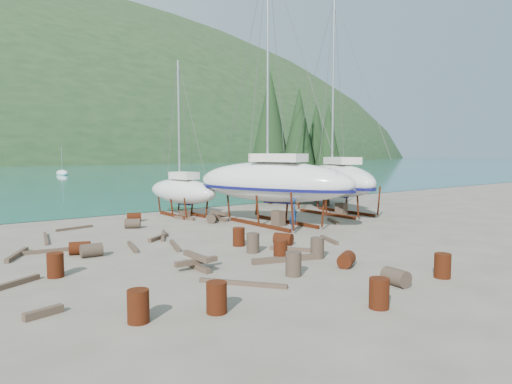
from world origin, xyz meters
TOP-DOWN VIEW (x-y plane):
  - ground at (0.00, 0.00)m, footprint 600.00×600.00m
  - far_house_right at (30.00, 190.00)m, footprint 6.60×5.60m
  - cypress_near_right at (12.50, 12.00)m, footprint 3.60×3.60m
  - cypress_mid_right at (14.00, 10.00)m, footprint 3.06×3.06m
  - cypress_back_left at (11.00, 14.00)m, footprint 4.14×4.14m
  - cypress_far_right at (15.50, 13.00)m, footprint 3.24×3.24m
  - moored_boat_mid at (10.00, 80.00)m, footprint 2.00×5.00m
  - large_sailboat_near at (4.00, 4.94)m, footprint 6.88×11.07m
  - large_sailboat_far at (10.78, 5.95)m, footprint 6.09×10.18m
  - small_sailboat_shore at (1.34, 11.88)m, footprint 3.25×7.07m
  - worker at (3.61, 2.59)m, footprint 0.69×0.81m
  - drum_0 at (-9.19, -5.76)m, footprint 0.58×0.58m
  - drum_1 at (-0.93, -7.75)m, footprint 0.66×0.93m
  - drum_2 at (-8.08, 3.47)m, footprint 1.03×0.85m
  - drum_3 at (-3.21, -8.85)m, footprint 0.58×0.58m
  - drum_4 at (-2.44, 11.37)m, footprint 1.02×0.83m
  - drum_5 at (-1.75, -0.76)m, footprint 0.58×0.58m
  - drum_6 at (0.45, -0.26)m, footprint 0.92×1.05m
  - drum_7 at (1.21, -8.16)m, footprint 0.58×0.58m
  - drum_8 at (-9.84, 0.23)m, footprint 0.58×0.58m
  - drum_9 at (-3.55, 8.81)m, footprint 1.05×0.93m
  - drum_10 at (-1.76, -2.69)m, footprint 0.58×0.58m
  - drum_11 at (1.33, 7.89)m, footprint 0.97×1.05m
  - drum_12 at (-0.34, -5.02)m, footprint 1.05×0.94m
  - drum_13 at (-7.15, -6.38)m, footprint 0.58×0.58m
  - drum_14 at (-1.42, 0.83)m, footprint 0.58×0.58m
  - drum_15 at (-7.81, 2.71)m, footprint 0.92×0.64m
  - drum_16 at (-2.87, -4.76)m, footprint 0.58×0.58m
  - drum_17 at (-0.20, -3.26)m, footprint 0.58×0.58m
  - timber_0 at (-6.42, 10.50)m, footprint 2.21×0.61m
  - timber_1 at (7.58, 3.21)m, footprint 1.13×1.82m
  - timber_2 at (-10.39, 4.64)m, footprint 1.30×2.28m
  - timber_3 at (-5.06, -4.64)m, footprint 2.01×2.54m
  - timber_4 at (-5.76, 3.30)m, footprint 0.68×2.20m
  - timber_5 at (-0.05, -1.65)m, footprint 1.54×1.93m
  - timber_6 at (0.61, 10.21)m, footprint 0.68×1.80m
  - timber_7 at (2.84, -1.02)m, footprint 0.87×1.81m
  - timber_8 at (-3.82, 4.65)m, footprint 1.59×1.24m
  - timber_9 at (-2.97, 10.43)m, footprint 1.27×2.36m
  - timber_10 at (-3.31, 5.20)m, footprint 1.39×2.57m
  - timber_12 at (-4.04, 2.37)m, footprint 0.88×2.24m
  - timber_13 at (-11.09, -3.78)m, footprint 1.09×0.47m
  - timber_14 at (-11.65, -0.35)m, footprint 2.60×1.59m
  - timber_15 at (-8.50, 8.06)m, footprint 0.75×3.27m
  - timber_16 at (-1.63, -2.98)m, footprint 3.01×1.09m
  - timber_17 at (-8.91, 4.68)m, footprint 2.61×0.55m
  - timber_pile_fore at (-5.23, -1.82)m, footprint 1.80×1.80m
  - timber_pile_aft at (2.20, 8.43)m, footprint 1.80×1.80m

SIDE VIEW (x-z plane):
  - ground at x=0.00m, z-range 0.00..0.00m
  - timber_0 at x=-6.42m, z-range 0.00..0.14m
  - timber_15 at x=-8.50m, z-range 0.00..0.15m
  - timber_3 at x=-5.06m, z-range 0.00..0.15m
  - timber_9 at x=-2.97m, z-range 0.00..0.15m
  - timber_5 at x=-0.05m, z-range 0.00..0.16m
  - timber_17 at x=-8.91m, z-range 0.00..0.16m
  - timber_10 at x=-3.31m, z-range 0.00..0.16m
  - timber_12 at x=-4.04m, z-range 0.00..0.17m
  - timber_4 at x=-5.76m, z-range 0.00..0.17m
  - timber_7 at x=2.84m, z-range 0.00..0.17m
  - timber_14 at x=-11.65m, z-range 0.00..0.18m
  - timber_2 at x=-10.39m, z-range 0.00..0.19m
  - timber_8 at x=-3.82m, z-range 0.00..0.19m
  - timber_6 at x=0.61m, z-range 0.00..0.19m
  - timber_1 at x=7.58m, z-range 0.00..0.19m
  - timber_13 at x=-11.09m, z-range 0.00..0.22m
  - timber_16 at x=-1.63m, z-range 0.00..0.23m
  - drum_1 at x=-0.93m, z-range 0.00..0.58m
  - drum_2 at x=-8.08m, z-range 0.00..0.58m
  - drum_4 at x=-2.44m, z-range 0.00..0.58m
  - drum_6 at x=0.45m, z-range 0.00..0.58m
  - drum_9 at x=-3.55m, z-range 0.00..0.58m
  - drum_11 at x=1.33m, z-range 0.00..0.58m
  - drum_12 at x=-0.34m, z-range 0.00..0.58m
  - drum_15 at x=-7.81m, z-range 0.00..0.58m
  - timber_pile_fore at x=-5.23m, z-range 0.00..0.60m
  - timber_pile_aft at x=2.20m, z-range 0.00..0.60m
  - moored_boat_mid at x=10.00m, z-range -2.64..3.41m
  - drum_0 at x=-9.19m, z-range 0.00..0.88m
  - drum_3 at x=-3.21m, z-range 0.00..0.88m
  - drum_5 at x=-1.75m, z-range 0.00..0.88m
  - drum_7 at x=1.21m, z-range 0.00..0.88m
  - drum_8 at x=-9.84m, z-range 0.00..0.88m
  - drum_10 at x=-1.76m, z-range 0.00..0.88m
  - drum_13 at x=-7.15m, z-range 0.00..0.88m
  - drum_14 at x=-1.42m, z-range 0.00..0.88m
  - drum_16 at x=-2.87m, z-range 0.00..0.88m
  - drum_17 at x=-0.20m, z-range 0.00..0.88m
  - worker at x=3.61m, z-range 0.00..1.89m
  - small_sailboat_shore at x=1.34m, z-range -3.65..7.25m
  - large_sailboat_far at x=10.78m, z-range -5.22..10.30m
  - large_sailboat_near at x=4.00m, z-range -5.70..11.13m
  - far_house_right at x=30.00m, z-range 0.12..5.72m
  - cypress_mid_right at x=14.00m, z-range 0.67..9.17m
  - cypress_far_right at x=15.50m, z-range 0.71..9.71m
  - cypress_near_right at x=12.50m, z-range 0.79..10.79m
  - cypress_back_left at x=11.00m, z-range 0.91..12.41m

